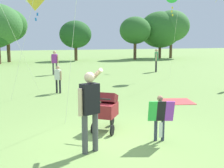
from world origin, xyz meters
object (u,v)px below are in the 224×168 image
object	(u,v)px
person_adult_flyer	(90,105)
person_sitting_far	(156,58)
child_with_butterfly_kite	(160,114)
picnic_blanket	(177,101)
kite_blue_high	(35,3)
person_couple_left	(58,77)
stroller	(108,108)
person_red_shirt	(55,61)

from	to	relation	value
person_adult_flyer	person_sitting_far	size ratio (longest dim) A/B	1.06
person_sitting_far	person_adult_flyer	bearing A→B (deg)	-123.68
child_with_butterfly_kite	picnic_blanket	world-z (taller)	child_with_butterfly_kite
kite_blue_high	picnic_blanket	world-z (taller)	kite_blue_high
kite_blue_high	person_sitting_far	xyz separation A→B (m)	(9.12, 5.51, -3.01)
person_sitting_far	picnic_blanket	xyz separation A→B (m)	(-4.13, -9.37, -1.01)
child_with_butterfly_kite	kite_blue_high	size ratio (longest dim) A/B	0.24
child_with_butterfly_kite	person_couple_left	distance (m)	7.08
child_with_butterfly_kite	person_adult_flyer	distance (m)	1.79
person_adult_flyer	person_couple_left	world-z (taller)	person_adult_flyer
child_with_butterfly_kite	picnic_blanket	bearing A→B (deg)	52.01
person_adult_flyer	stroller	distance (m)	1.62
child_with_butterfly_kite	person_sitting_far	distance (m)	14.69
kite_blue_high	person_sitting_far	bearing A→B (deg)	31.13
child_with_butterfly_kite	kite_blue_high	distance (m)	8.45
picnic_blanket	stroller	bearing A→B (deg)	-147.53
person_adult_flyer	person_sitting_far	world-z (taller)	person_adult_flyer
person_red_shirt	person_sitting_far	bearing A→B (deg)	-6.49
person_red_shirt	stroller	bearing A→B (deg)	-91.72
child_with_butterfly_kite	person_red_shirt	xyz separation A→B (m)	(-0.53, 13.80, 0.31)
person_adult_flyer	person_couple_left	size ratio (longest dim) A/B	1.46
stroller	picnic_blanket	world-z (taller)	stroller
person_red_shirt	person_couple_left	size ratio (longest dim) A/B	1.32
kite_blue_high	person_red_shirt	bearing A→B (deg)	75.36
kite_blue_high	person_couple_left	world-z (taller)	kite_blue_high
child_with_butterfly_kite	person_adult_flyer	size ratio (longest dim) A/B	0.61
person_adult_flyer	kite_blue_high	world-z (taller)	kite_blue_high
child_with_butterfly_kite	stroller	size ratio (longest dim) A/B	1.08
person_sitting_far	person_couple_left	world-z (taller)	person_sitting_far
person_sitting_far	person_couple_left	bearing A→B (deg)	-144.09
person_adult_flyer	kite_blue_high	bearing A→B (deg)	93.33
stroller	person_sitting_far	world-z (taller)	person_sitting_far
picnic_blanket	person_adult_flyer	bearing A→B (deg)	-141.17
picnic_blanket	person_red_shirt	bearing A→B (deg)	108.02
child_with_butterfly_kite	person_couple_left	xyz separation A→B (m)	(-1.35, 6.95, 0.07)
stroller	person_sitting_far	xyz separation A→B (m)	(7.83, 11.72, 0.42)
person_adult_flyer	person_red_shirt	world-z (taller)	person_adult_flyer
person_adult_flyer	stroller	world-z (taller)	person_adult_flyer
picnic_blanket	kite_blue_high	bearing A→B (deg)	142.22
child_with_butterfly_kite	person_sitting_far	size ratio (longest dim) A/B	0.65
person_adult_flyer	picnic_blanket	xyz separation A→B (m)	(4.55, 3.66, -1.05)
person_adult_flyer	kite_blue_high	distance (m)	8.10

